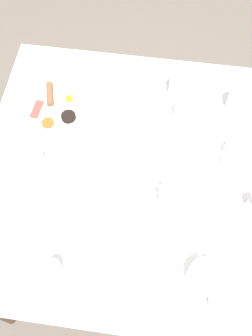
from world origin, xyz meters
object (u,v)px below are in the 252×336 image
Objects in this scene: creamer_jug at (35,159)px; wine_glass_spare at (237,99)px; water_glass_short at (178,84)px; pepper_grinder at (55,267)px; teapot_near at (174,196)px; teacup_with_saucer_right at (87,228)px; spoon_for_tea at (77,171)px; teapot_far at (205,278)px; teacup_with_saucer_left at (234,152)px; water_glass_tall at (184,110)px; fork_spare at (110,77)px; breakfast_plate at (56,109)px; knife_by_plate at (6,210)px; fork_by_plate at (115,138)px.

wine_glass_spare is at bearing -64.23° from creamer_jug.
pepper_grinder is at bearing 157.02° from water_glass_short.
wine_glass_spare reaches higher than pepper_grinder.
teapot_near is at bearing 154.54° from wine_glass_spare.
teacup_with_saucer_right is 0.23m from spoon_for_tea.
pepper_grinder is at bearing 79.19° from teapot_far.
water_glass_short is 1.23× the size of pepper_grinder.
teacup_with_saucer_left is 0.24m from water_glass_tall.
water_glass_short is at bearing -3.64° from teapot_far.
pepper_grinder is 0.76× the size of spoon_for_tea.
teacup_with_saucer_left is 0.60m from teacup_with_saucer_right.
pepper_grinder is 0.81m from fork_spare.
teapot_near is 0.35m from water_glass_tall.
teacup_with_saucer_left is at bearing -99.17° from breakfast_plate.
spoon_for_tea is (-0.14, 0.56, -0.03)m from teacup_with_saucer_left.
teacup_with_saucer_left is at bearing -75.99° from spoon_for_tea.
creamer_jug is (0.34, 0.62, -0.01)m from teapot_far.
teapot_far is 1.79× the size of water_glass_tall.
creamer_jug is (-0.38, 0.48, -0.03)m from water_glass_short.
breakfast_plate reaches higher than knife_by_plate.
wine_glass_spare is 1.37× the size of creamer_jug.
fork_spare is at bearing 135.99° from teapot_near.
knife_by_plate is at bearing 129.09° from water_glass_tall.
fork_spare is (0.81, -0.04, -0.05)m from pepper_grinder.
water_glass_tall is 0.83× the size of wine_glass_spare.
teacup_with_saucer_left is 1.54× the size of creamer_jug.
wine_glass_spare is (0.07, -0.20, 0.01)m from water_glass_tall.
knife_by_plate is (-0.43, 0.08, -0.01)m from breakfast_plate.
pepper_grinder is at bearing 142.51° from wine_glass_spare.
teacup_with_saucer_right is 0.29m from knife_by_plate.
teapot_near reaches higher than water_glass_tall.
water_glass_short is at bearing 41.60° from teacup_with_saucer_left.
teacup_with_saucer_right is 1.54× the size of creamer_jug.
water_glass_short reaches higher than spoon_for_tea.
knife_by_plate is (0.18, 0.22, -0.05)m from pepper_grinder.
fork_spare is at bearing 79.84° from wine_glass_spare.
teacup_with_saucer_right reaches higher than breakfast_plate.
creamer_jug is (-0.13, 0.71, 0.00)m from teacup_with_saucer_left.
pepper_grinder is at bearing 132.29° from teacup_with_saucer_left.
teacup_with_saucer_right is at bearing 59.03° from teapot_far.
breakfast_plate is at bearing 80.83° from teacup_with_saucer_left.
breakfast_plate is 2.52× the size of water_glass_tall.
teapot_far is at bearing -106.31° from teacup_with_saucer_right.
water_glass_short is 0.99× the size of wine_glass_spare.
creamer_jug is at bearing 128.57° from water_glass_short.
teapot_far is at bearing -169.74° from water_glass_tall.
breakfast_plate is 1.80× the size of fork_by_plate.
wine_glass_spare is at bearing -81.41° from breakfast_plate.
creamer_jug is at bearing -16.82° from knife_by_plate.
teacup_with_saucer_left is 1.35× the size of water_glass_tall.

